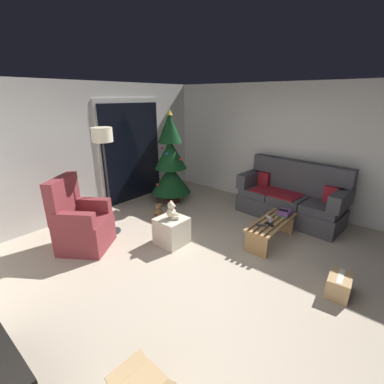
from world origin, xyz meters
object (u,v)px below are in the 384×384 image
at_px(coffee_table, 271,228).
at_px(cell_phone, 284,210).
at_px(remote_white, 270,218).
at_px(cardboard_box_taped_mid_floor, 339,285).
at_px(book_stack, 284,213).
at_px(armchair, 81,224).
at_px(floor_lamp, 103,146).
at_px(couch, 291,198).
at_px(ottoman, 172,231).
at_px(christmas_tree, 171,163).
at_px(remote_black, 269,224).
at_px(remote_silver, 271,221).
at_px(teddy_bear_cream, 172,211).
at_px(teddy_bear_chestnut_by_tree, 159,211).
at_px(remote_graphite, 261,225).

relative_size(coffee_table, cell_phone, 7.64).
relative_size(remote_white, cardboard_box_taped_mid_floor, 0.39).
xyz_separation_m(book_stack, armchair, (-2.36, 2.21, -0.02)).
relative_size(book_stack, floor_lamp, 0.14).
bearing_deg(couch, coffee_table, -173.20).
xyz_separation_m(remote_white, ottoman, (-1.13, 1.11, -0.16)).
xyz_separation_m(couch, christmas_tree, (-0.87, 2.34, 0.48)).
bearing_deg(cell_phone, remote_black, 161.85).
height_order(remote_silver, armchair, armchair).
distance_m(coffee_table, teddy_bear_cream, 1.61).
xyz_separation_m(ottoman, cardboard_box_taped_mid_floor, (0.44, -2.34, -0.09)).
distance_m(remote_white, cardboard_box_taped_mid_floor, 1.43).
distance_m(remote_white, teddy_bear_chestnut_by_tree, 2.10).
height_order(remote_black, cell_phone, cell_phone).
bearing_deg(remote_white, floor_lamp, 160.49).
height_order(teddy_bear_cream, teddy_bear_chestnut_by_tree, teddy_bear_cream).
distance_m(armchair, cardboard_box_taped_mid_floor, 3.61).
bearing_deg(armchair, couch, -32.60).
relative_size(remote_black, floor_lamp, 0.09).
height_order(remote_silver, remote_black, same).
xyz_separation_m(cell_phone, ottoman, (-1.36, 1.24, -0.25)).
bearing_deg(teddy_bear_chestnut_by_tree, couch, -49.89).
bearing_deg(coffee_table, teddy_bear_cream, 131.70).
relative_size(teddy_bear_chestnut_by_tree, cardboard_box_taped_mid_floor, 0.72).
xyz_separation_m(christmas_tree, cardboard_box_taped_mid_floor, (-0.86, -3.62, -0.76)).
relative_size(remote_black, teddy_bear_chestnut_by_tree, 0.55).
height_order(book_stack, christmas_tree, christmas_tree).
bearing_deg(cell_phone, teddy_bear_cream, 122.95).
bearing_deg(remote_graphite, cell_phone, 139.20).
relative_size(armchair, teddy_bear_cream, 3.96).
height_order(book_stack, cardboard_box_taped_mid_floor, book_stack).
relative_size(remote_graphite, teddy_bear_cream, 0.55).
height_order(book_stack, cell_phone, cell_phone).
height_order(couch, armchair, armchair).
relative_size(couch, remote_silver, 12.76).
relative_size(couch, ottoman, 4.52).
xyz_separation_m(remote_silver, floor_lamp, (-1.43, 2.23, 1.13)).
xyz_separation_m(remote_black, armchair, (-1.89, 2.18, 0.02)).
distance_m(remote_black, book_stack, 0.47).
relative_size(remote_black, cell_phone, 1.08).
distance_m(remote_black, armchair, 2.88).
bearing_deg(ottoman, christmas_tree, 44.60).
bearing_deg(ottoman, remote_white, -44.69).
bearing_deg(coffee_table, cardboard_box_taped_mid_floor, -118.14).
distance_m(remote_black, ottoman, 1.52).
bearing_deg(remote_silver, remote_graphite, -109.17).
bearing_deg(ottoman, teddy_bear_chestnut_by_tree, 58.78).
distance_m(christmas_tree, floor_lamp, 1.83).
distance_m(remote_silver, ottoman, 1.57).
height_order(coffee_table, ottoman, ottoman).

